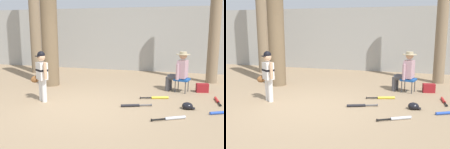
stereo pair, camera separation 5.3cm
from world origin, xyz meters
TOP-DOWN VIEW (x-y plane):
  - ground_plane at (0.00, 0.00)m, footprint 60.00×60.00m
  - concrete_back_wall at (0.00, 5.88)m, footprint 18.00×0.36m
  - tree_near_player at (-1.90, 2.03)m, footprint 0.87×0.87m
  - tree_behind_spectator at (3.25, 3.92)m, footprint 0.50×0.50m
  - young_ballplayer at (-1.16, 0.24)m, footprint 0.60×0.38m
  - folding_stool at (2.29, 2.25)m, footprint 0.49×0.49m
  - seated_spectator at (2.19, 2.27)m, footprint 0.68×0.53m
  - handbag_beside_stool at (2.87, 2.39)m, footprint 0.37×0.24m
  - tree_far_left at (-3.75, 4.13)m, footprint 0.69×0.69m
  - bat_black_composite at (1.18, 0.41)m, footprint 0.73×0.33m
  - bat_yellow_trainer at (1.69, 1.29)m, footprint 0.75×0.29m
  - bat_blue_youth at (3.20, 0.45)m, footprint 0.74×0.42m
  - bat_red_barrel at (3.20, 1.45)m, footprint 0.11×0.72m
  - bat_aluminum_silver at (2.16, -0.23)m, footprint 0.69×0.43m
  - batting_helmet_black at (2.46, 0.59)m, footprint 0.30×0.23m

SIDE VIEW (x-z plane):
  - ground_plane at x=0.00m, z-range 0.00..0.00m
  - bat_red_barrel at x=3.20m, z-range 0.00..0.07m
  - bat_black_composite at x=1.18m, z-range 0.00..0.07m
  - bat_yellow_trainer at x=1.69m, z-range 0.00..0.07m
  - bat_blue_youth at x=3.20m, z-range 0.00..0.07m
  - bat_aluminum_silver at x=2.16m, z-range 0.00..0.07m
  - batting_helmet_black at x=2.46m, z-range -0.01..0.16m
  - handbag_beside_stool at x=2.87m, z-range 0.00..0.26m
  - folding_stool at x=2.29m, z-range 0.16..0.57m
  - seated_spectator at x=2.19m, z-range 0.04..1.24m
  - young_ballplayer at x=-1.16m, z-range 0.09..1.40m
  - concrete_back_wall at x=0.00m, z-range 0.00..2.74m
  - tree_behind_spectator at x=3.25m, z-range -0.24..5.06m
  - tree_near_player at x=-1.90m, z-range -0.46..5.84m
  - tree_far_left at x=-3.75m, z-range -0.36..5.88m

